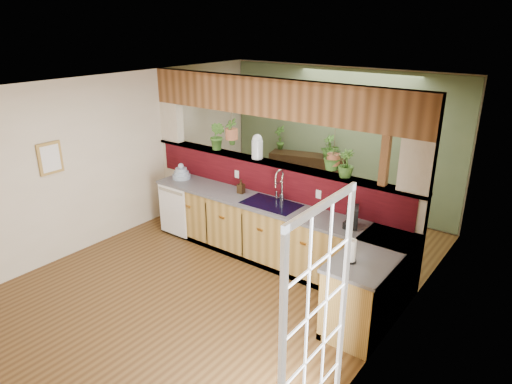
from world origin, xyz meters
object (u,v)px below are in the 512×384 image
Objects in this scene: soap_dispenser at (241,186)px; shelving_console at (307,178)px; faucet at (280,184)px; paper_towel at (351,251)px; dish_stack at (181,174)px; coffee_maker at (352,218)px; glass_jar at (257,146)px.

shelving_console is (-0.13, 2.19, -0.51)m from soap_dispenser.
paper_towel is at bearing -31.98° from faucet.
coffee_maker is at bearing -0.93° from dish_stack.
faucet is 2.32× the size of soap_dispenser.
dish_stack is at bearing -131.55° from shelving_console.
faucet is 1.65× the size of dish_stack.
faucet is 1.81× the size of coffee_maker.
paper_towel is (0.38, -0.81, 0.00)m from coffee_maker.
faucet is 0.34× the size of shelving_console.
paper_towel is at bearing -14.04° from dish_stack.
dish_stack reaches higher than shelving_console.
coffee_maker is at bearing -8.43° from faucet.
dish_stack is 1.10× the size of coffee_maker.
glass_jar is (-1.78, 0.40, 0.55)m from coffee_maker.
coffee_maker is (1.21, -0.18, -0.14)m from faucet.
glass_jar is at bearing -99.39° from shelving_console.
faucet is 1.23m from coffee_maker.
soap_dispenser is 0.57× the size of glass_jar.
paper_towel is 0.20× the size of shelving_console.
dish_stack is at bearing -176.04° from faucet.
dish_stack is 1.21m from soap_dispenser.
shelving_console is (-2.38, 3.12, -0.53)m from paper_towel.
paper_towel reaches higher than dish_stack.
coffee_maker reaches higher than soap_dispenser.
faucet is 2.36m from shelving_console.
shelving_console is at bearing 64.48° from dish_stack.
dish_stack is at bearing -177.21° from soap_dispenser.
glass_jar is at bearing 158.77° from faucet.
faucet reaches higher than coffee_maker.
shelving_console is (1.07, 2.25, -0.48)m from dish_stack.
faucet reaches higher than soap_dispenser.
coffee_maker is 0.19× the size of shelving_console.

